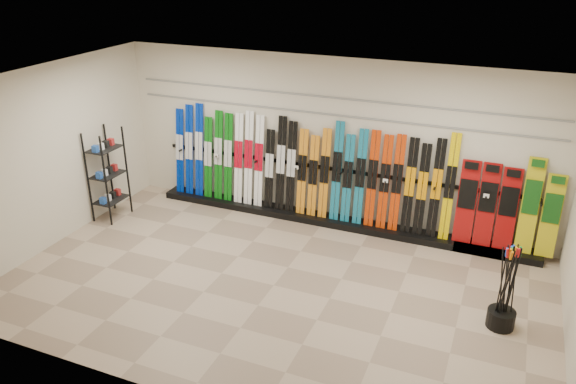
% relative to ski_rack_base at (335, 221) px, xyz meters
% --- Properties ---
extents(floor, '(8.00, 8.00, 0.00)m').
position_rel_ski_rack_base_xyz_m(floor, '(-0.22, -2.28, -0.06)').
color(floor, gray).
rests_on(floor, ground).
extents(back_wall, '(8.00, 0.00, 8.00)m').
position_rel_ski_rack_base_xyz_m(back_wall, '(-0.22, 0.22, 1.44)').
color(back_wall, beige).
rests_on(back_wall, floor).
extents(left_wall, '(0.00, 5.00, 5.00)m').
position_rel_ski_rack_base_xyz_m(left_wall, '(-4.22, -2.28, 1.44)').
color(left_wall, beige).
rests_on(left_wall, floor).
extents(ceiling, '(8.00, 8.00, 0.00)m').
position_rel_ski_rack_base_xyz_m(ceiling, '(-0.22, -2.28, 2.94)').
color(ceiling, silver).
rests_on(ceiling, back_wall).
extents(ski_rack_base, '(8.00, 0.40, 0.12)m').
position_rel_ski_rack_base_xyz_m(ski_rack_base, '(0.00, 0.00, 0.00)').
color(ski_rack_base, black).
rests_on(ski_rack_base, floor).
extents(skis, '(5.38, 0.24, 1.83)m').
position_rel_ski_rack_base_xyz_m(skis, '(-0.68, 0.05, 0.91)').
color(skis, '#0328A7').
rests_on(skis, ski_rack_base).
extents(snowboards, '(1.57, 0.24, 1.58)m').
position_rel_ski_rack_base_xyz_m(snowboards, '(2.86, 0.07, 0.77)').
color(snowboards, '#990C0C').
rests_on(snowboards, ski_rack_base).
extents(accessory_rack, '(0.40, 0.60, 1.70)m').
position_rel_ski_rack_base_xyz_m(accessory_rack, '(-3.97, -1.29, 0.79)').
color(accessory_rack, black).
rests_on(accessory_rack, floor).
extents(pole_bin, '(0.37, 0.37, 0.25)m').
position_rel_ski_rack_base_xyz_m(pole_bin, '(2.98, -2.02, 0.07)').
color(pole_bin, black).
rests_on(pole_bin, floor).
extents(ski_poles, '(0.27, 0.31, 1.18)m').
position_rel_ski_rack_base_xyz_m(ski_poles, '(2.98, -2.02, 0.55)').
color(ski_poles, black).
rests_on(ski_poles, pole_bin).
extents(slatwall_rail_0, '(7.60, 0.02, 0.03)m').
position_rel_ski_rack_base_xyz_m(slatwall_rail_0, '(-0.22, 0.20, 1.94)').
color(slatwall_rail_0, gray).
rests_on(slatwall_rail_0, back_wall).
extents(slatwall_rail_1, '(7.60, 0.02, 0.03)m').
position_rel_ski_rack_base_xyz_m(slatwall_rail_1, '(-0.22, 0.20, 2.24)').
color(slatwall_rail_1, gray).
rests_on(slatwall_rail_1, back_wall).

